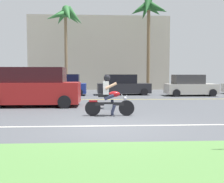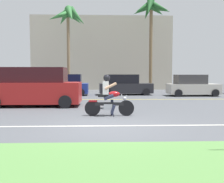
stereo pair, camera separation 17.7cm
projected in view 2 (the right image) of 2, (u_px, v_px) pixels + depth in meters
name	position (u px, v px, depth m)	size (l,w,h in m)	color
ground	(106.00, 112.00, 11.17)	(56.00, 30.00, 0.04)	#4C4F54
grass_median	(111.00, 176.00, 4.08)	(56.00, 3.80, 0.06)	#548442
lane_line_near	(107.00, 126.00, 8.16)	(50.40, 0.12, 0.01)	silver
lane_line_far	(105.00, 99.00, 16.65)	(50.40, 0.12, 0.01)	yellow
motorcyclist	(109.00, 98.00, 10.11)	(1.99, 0.65, 1.66)	black
suv_nearby	(34.00, 87.00, 13.19)	(4.97, 2.13, 2.02)	#AD1E1E
parked_car_0	(0.00, 86.00, 20.17)	(3.84, 1.99, 1.62)	silver
parked_car_1	(66.00, 86.00, 19.99)	(3.74, 1.87, 1.67)	navy
parked_car_2	(125.00, 85.00, 20.52)	(4.33, 2.14, 1.65)	#232328
parked_car_3	(192.00, 86.00, 19.52)	(3.85, 1.94, 1.64)	beige
palm_tree_0	(151.00, 12.00, 23.82)	(3.78, 3.68, 8.83)	brown
palm_tree_1	(68.00, 19.00, 23.20)	(3.59, 3.51, 7.92)	#846B4C
building_far	(102.00, 54.00, 28.83)	(15.14, 4.00, 7.91)	beige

